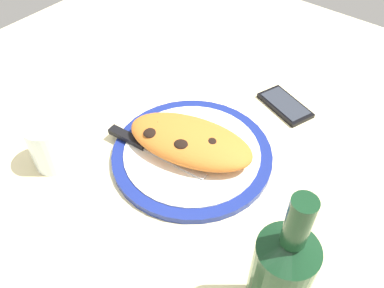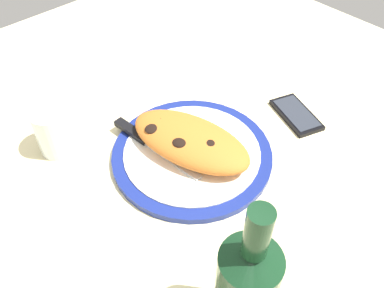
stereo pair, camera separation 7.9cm
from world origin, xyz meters
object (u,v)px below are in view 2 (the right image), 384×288
object	(u,v)px
smartphone	(296,115)
knife	(143,139)
fork	(201,125)
water_glass	(56,133)
wine_bottle	(245,287)
calzone	(189,141)
plate	(192,154)

from	to	relation	value
smartphone	knife	bearing A→B (deg)	62.85
fork	knife	bearing A→B (deg)	67.90
knife	fork	bearing A→B (deg)	-112.10
water_glass	wine_bottle	distance (cm)	49.44
calzone	wine_bottle	bearing A→B (deg)	149.89
plate	wine_bottle	xyz separation A→B (cm)	(-28.45, 16.99, 9.90)
plate	knife	bearing A→B (deg)	31.14
plate	water_glass	distance (cm)	27.75
calzone	smartphone	bearing A→B (deg)	-106.22
knife	wine_bottle	bearing A→B (deg)	162.77
fork	wine_bottle	world-z (taller)	wine_bottle
fork	knife	distance (cm)	12.88
knife	smartphone	xyz separation A→B (cm)	(-15.86, -30.93, -1.68)
water_glass	wine_bottle	world-z (taller)	wine_bottle
calzone	wine_bottle	world-z (taller)	wine_bottle
plate	knife	distance (cm)	10.52
calzone	plate	bearing A→B (deg)	-162.28
calzone	water_glass	size ratio (longest dim) A/B	2.79
knife	smartphone	distance (cm)	34.80
calzone	water_glass	xyz separation A→B (cm)	(20.02, 18.14, -0.02)
smartphone	calzone	bearing A→B (deg)	73.78
plate	calzone	distance (cm)	3.58
wine_bottle	fork	bearing A→B (deg)	-35.87
plate	wine_bottle	distance (cm)	34.58
wine_bottle	smartphone	bearing A→B (deg)	-63.16
calzone	knife	bearing A→B (deg)	31.91
fork	knife	world-z (taller)	knife
water_glass	plate	bearing A→B (deg)	-138.31
fork	knife	xyz separation A→B (cm)	(4.84, 11.93, 0.28)
knife	wine_bottle	world-z (taller)	wine_bottle
fork	water_glass	size ratio (longest dim) A/B	1.74
plate	knife	world-z (taller)	knife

